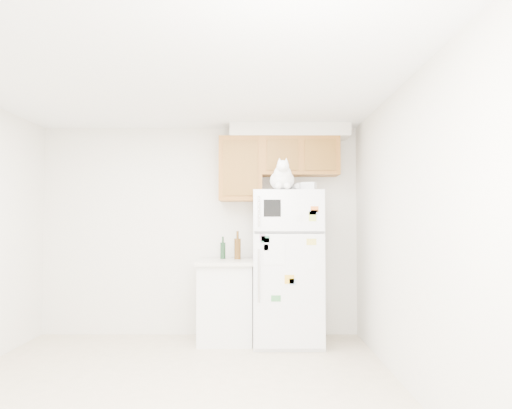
{
  "coord_description": "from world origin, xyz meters",
  "views": [
    {
      "loc": [
        0.68,
        -3.54,
        1.36
      ],
      "look_at": [
        0.68,
        1.55,
        1.55
      ],
      "focal_mm": 32.0,
      "sensor_mm": 36.0,
      "label": 1
    }
  ],
  "objects_px": {
    "refrigerator": "(287,267)",
    "bottle_amber": "(238,245)",
    "storage_box_back": "(305,187)",
    "cat": "(282,178)",
    "bottle_green": "(223,248)",
    "base_counter": "(226,300)",
    "storage_box_front": "(309,187)"
  },
  "relations": [
    {
      "from": "storage_box_back",
      "to": "bottle_green",
      "type": "height_order",
      "value": "storage_box_back"
    },
    {
      "from": "bottle_green",
      "to": "bottle_amber",
      "type": "xyz_separation_m",
      "value": [
        0.17,
        -0.04,
        0.03
      ]
    },
    {
      "from": "storage_box_front",
      "to": "storage_box_back",
      "type": "bearing_deg",
      "value": 116.91
    },
    {
      "from": "refrigerator",
      "to": "bottle_amber",
      "type": "xyz_separation_m",
      "value": [
        -0.57,
        0.2,
        0.23
      ]
    },
    {
      "from": "cat",
      "to": "bottle_green",
      "type": "distance_m",
      "value": 1.14
    },
    {
      "from": "base_counter",
      "to": "storage_box_back",
      "type": "xyz_separation_m",
      "value": [
        0.9,
        -0.0,
        1.29
      ]
    },
    {
      "from": "base_counter",
      "to": "storage_box_front",
      "type": "distance_m",
      "value": 1.59
    },
    {
      "from": "storage_box_front",
      "to": "bottle_green",
      "type": "distance_m",
      "value": 1.25
    },
    {
      "from": "refrigerator",
      "to": "storage_box_back",
      "type": "distance_m",
      "value": 0.93
    },
    {
      "from": "cat",
      "to": "storage_box_front",
      "type": "xyz_separation_m",
      "value": [
        0.3,
        0.11,
        -0.08
      ]
    },
    {
      "from": "bottle_amber",
      "to": "bottle_green",
      "type": "bearing_deg",
      "value": 166.65
    },
    {
      "from": "base_counter",
      "to": "storage_box_back",
      "type": "distance_m",
      "value": 1.57
    },
    {
      "from": "bottle_green",
      "to": "bottle_amber",
      "type": "bearing_deg",
      "value": -13.35
    },
    {
      "from": "bottle_green",
      "to": "bottle_amber",
      "type": "height_order",
      "value": "bottle_amber"
    },
    {
      "from": "storage_box_front",
      "to": "bottle_green",
      "type": "height_order",
      "value": "storage_box_front"
    },
    {
      "from": "refrigerator",
      "to": "storage_box_back",
      "type": "height_order",
      "value": "storage_box_back"
    },
    {
      "from": "storage_box_back",
      "to": "storage_box_front",
      "type": "height_order",
      "value": "storage_box_back"
    },
    {
      "from": "base_counter",
      "to": "bottle_amber",
      "type": "relative_size",
      "value": 2.8
    },
    {
      "from": "base_counter",
      "to": "bottle_amber",
      "type": "xyz_separation_m",
      "value": [
        0.12,
        0.13,
        0.62
      ]
    },
    {
      "from": "cat",
      "to": "bottle_green",
      "type": "bearing_deg",
      "value": 144.17
    },
    {
      "from": "cat",
      "to": "storage_box_back",
      "type": "relative_size",
      "value": 2.65
    },
    {
      "from": "storage_box_front",
      "to": "bottle_amber",
      "type": "relative_size",
      "value": 0.46
    },
    {
      "from": "refrigerator",
      "to": "bottle_green",
      "type": "bearing_deg",
      "value": 162.01
    },
    {
      "from": "refrigerator",
      "to": "bottle_amber",
      "type": "relative_size",
      "value": 5.17
    },
    {
      "from": "refrigerator",
      "to": "bottle_green",
      "type": "relative_size",
      "value": 6.48
    },
    {
      "from": "refrigerator",
      "to": "bottle_amber",
      "type": "bearing_deg",
      "value": 160.63
    },
    {
      "from": "storage_box_back",
      "to": "storage_box_front",
      "type": "bearing_deg",
      "value": -73.74
    },
    {
      "from": "refrigerator",
      "to": "bottle_amber",
      "type": "height_order",
      "value": "refrigerator"
    },
    {
      "from": "cat",
      "to": "storage_box_back",
      "type": "xyz_separation_m",
      "value": [
        0.27,
        0.32,
        -0.08
      ]
    },
    {
      "from": "base_counter",
      "to": "bottle_green",
      "type": "height_order",
      "value": "bottle_green"
    },
    {
      "from": "base_counter",
      "to": "cat",
      "type": "relative_size",
      "value": 1.93
    },
    {
      "from": "storage_box_back",
      "to": "bottle_green",
      "type": "relative_size",
      "value": 0.69
    }
  ]
}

